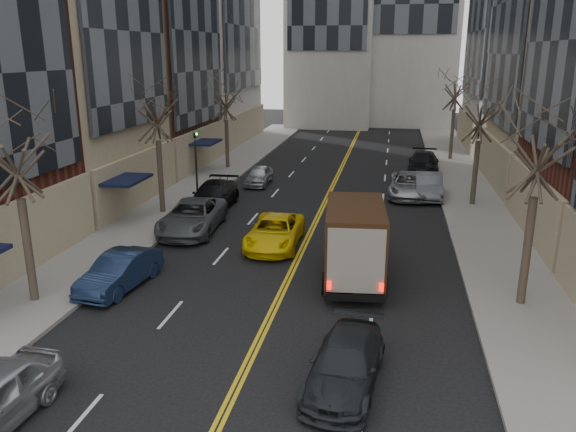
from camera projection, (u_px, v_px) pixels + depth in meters
name	position (u px, v px, depth m)	size (l,w,h in m)	color
sidewalk_left	(200.00, 185.00, 38.70)	(4.00, 66.00, 0.15)	slate
sidewalk_right	(471.00, 197.00, 35.53)	(4.00, 66.00, 0.15)	slate
tree_lf_near	(12.00, 134.00, 19.01)	(3.20, 3.20, 8.41)	#382D23
tree_lf_mid	(155.00, 97.00, 30.22)	(3.20, 3.20, 8.91)	#382D23
tree_lf_far	(225.00, 91.00, 42.64)	(3.20, 3.20, 8.12)	#382D23
tree_rt_near	(542.00, 129.00, 18.67)	(3.20, 3.20, 8.71)	#382D23
tree_rt_mid	(482.00, 102.00, 31.95)	(3.20, 3.20, 8.32)	#382D23
tree_rt_far	(457.00, 79.00, 45.93)	(3.20, 3.20, 9.11)	#382D23
traffic_signal	(196.00, 160.00, 32.93)	(0.29, 0.26, 4.70)	black
ups_truck	(354.00, 241.00, 22.45)	(2.82, 6.08, 3.24)	black
observer_sedan	(345.00, 364.00, 15.47)	(2.29, 4.65, 1.30)	black
taxi	(275.00, 232.00, 26.64)	(2.34, 5.06, 1.41)	yellow
pedestrian	(339.00, 226.00, 27.21)	(0.59, 0.39, 1.63)	black
parked_lf_b	(120.00, 271.00, 21.87)	(1.48, 4.24, 1.40)	#121F39
parked_lf_c	(192.00, 216.00, 28.80)	(2.63, 5.71, 1.59)	#4B4E52
parked_lf_d	(213.00, 196.00, 32.95)	(2.17, 5.34, 1.55)	black
parked_lf_e	(259.00, 176.00, 38.95)	(1.53, 3.79, 1.29)	#A3A5AA
parked_rt_a	(429.00, 186.00, 35.45)	(1.63, 4.66, 1.54)	#52535A
parked_rt_b	(409.00, 185.00, 35.75)	(2.49, 5.40, 1.50)	#9D9FA4
parked_rt_c	(423.00, 163.00, 42.46)	(2.23, 5.48, 1.59)	black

